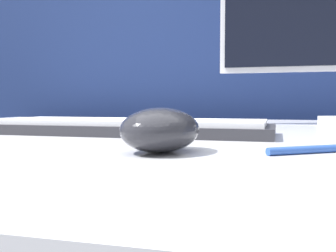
# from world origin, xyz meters

# --- Properties ---
(partition_panel) EXTENTS (5.00, 0.03, 1.40)m
(partition_panel) POSITION_xyz_m (0.00, 0.67, 0.70)
(partition_panel) COLOR navy
(partition_panel) RESTS_ON ground_plane
(computer_mouse_near) EXTENTS (0.09, 0.11, 0.05)m
(computer_mouse_near) POSITION_xyz_m (-0.04, -0.28, 0.80)
(computer_mouse_near) COLOR #232328
(computer_mouse_near) RESTS_ON desk
(keyboard) EXTENTS (0.45, 0.15, 0.02)m
(keyboard) POSITION_xyz_m (-0.14, -0.07, 0.79)
(keyboard) COLOR #28282D
(keyboard) RESTS_ON desk
(pen) EXTENTS (0.12, 0.09, 0.01)m
(pen) POSITION_xyz_m (0.13, -0.24, 0.78)
(pen) COLOR #284C9E
(pen) RESTS_ON desk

